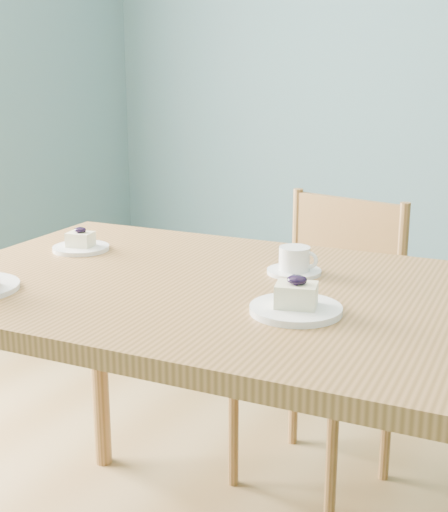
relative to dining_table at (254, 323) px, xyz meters
The scene contains 6 objects.
room 0.70m from the dining_table, 16.11° to the right, with size 5.01×5.01×2.71m.
dining_table is the anchor object (origin of this frame).
dining_chair 0.63m from the dining_table, 97.48° to the left, with size 0.45×0.44×0.87m.
cheesecake_plate_near 0.19m from the dining_table, 32.91° to the right, with size 0.18×0.18×0.08m.
cheesecake_plate_far 0.56m from the dining_table, behind, with size 0.15×0.15×0.06m.
coffee_cup 0.19m from the dining_table, 81.10° to the left, with size 0.13×0.13×0.06m.
Camera 1 is at (0.42, -1.21, 1.25)m, focal length 50.00 mm.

